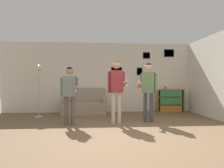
% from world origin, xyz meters
% --- Properties ---
extents(ground_plane, '(20.00, 20.00, 0.00)m').
position_xyz_m(ground_plane, '(0.00, 0.00, 0.00)').
color(ground_plane, brown).
extents(wall_back, '(8.50, 0.08, 2.70)m').
position_xyz_m(wall_back, '(0.01, 3.96, 1.35)').
color(wall_back, silver).
rests_on(wall_back, ground_plane).
extents(wall_right, '(0.06, 6.33, 2.70)m').
position_xyz_m(wall_right, '(3.08, 1.97, 1.35)').
color(wall_right, silver).
rests_on(wall_right, ground_plane).
extents(couch, '(1.62, 0.80, 0.93)m').
position_xyz_m(couch, '(-1.11, 3.55, 0.30)').
color(couch, gray).
rests_on(couch, ground_plane).
extents(bookshelf, '(1.05, 0.30, 0.89)m').
position_xyz_m(bookshelf, '(2.20, 3.74, 0.44)').
color(bookshelf, olive).
rests_on(bookshelf, ground_plane).
extents(floor_lamp, '(0.28, 0.28, 1.74)m').
position_xyz_m(floor_lamp, '(-2.56, 2.92, 1.15)').
color(floor_lamp, '#ADA89E').
rests_on(floor_lamp, ground_plane).
extents(person_player_foreground_left, '(0.50, 0.45, 1.60)m').
position_xyz_m(person_player_foreground_left, '(-1.38, 1.66, 0.97)').
color(person_player_foreground_left, brown).
rests_on(person_player_foreground_left, ground_plane).
extents(person_player_foreground_center, '(0.54, 0.46, 1.80)m').
position_xyz_m(person_player_foreground_center, '(-0.08, 1.77, 1.12)').
color(person_player_foreground_center, '#B7AD99').
rests_on(person_player_foreground_center, ground_plane).
extents(person_watcher_holding_cup, '(0.58, 0.37, 1.75)m').
position_xyz_m(person_watcher_holding_cup, '(0.88, 1.93, 1.09)').
color(person_watcher_holding_cup, '#3D4247').
rests_on(person_watcher_holding_cup, ground_plane).
extents(drinking_cup, '(0.09, 0.09, 0.12)m').
position_xyz_m(drinking_cup, '(2.03, 3.74, 0.94)').
color(drinking_cup, red).
rests_on(drinking_cup, bookshelf).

